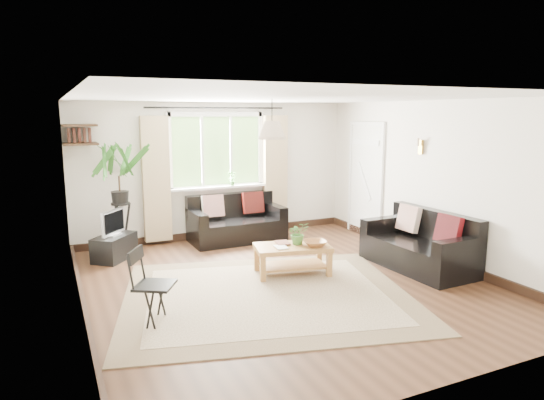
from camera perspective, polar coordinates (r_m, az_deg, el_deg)
name	(u,v)px	position (r m, az deg, el deg)	size (l,w,h in m)	color
floor	(285,283)	(6.49, 1.51, -9.74)	(5.50, 5.50, 0.00)	#311C10
ceiling	(286,98)	(6.10, 1.62, 11.95)	(5.50, 5.50, 0.00)	white
wall_back	(216,171)	(8.71, -6.55, 3.46)	(5.00, 0.02, 2.40)	silver
wall_front	(444,247)	(3.97, 19.62, -5.19)	(5.00, 0.02, 2.40)	silver
wall_left	(75,210)	(5.56, -22.19, -1.07)	(0.02, 5.50, 2.40)	silver
wall_right	(435,182)	(7.62, 18.64, 2.03)	(0.02, 5.50, 2.40)	silver
rug	(267,295)	(6.07, -0.58, -11.08)	(3.44, 2.95, 0.02)	beige
window	(217,151)	(8.64, -6.51, 5.74)	(2.50, 0.16, 2.16)	white
door	(365,181)	(8.93, 10.93, 2.21)	(0.06, 0.96, 2.06)	silver
corner_shelf	(80,135)	(7.98, -21.69, 7.17)	(0.50, 0.50, 0.34)	black
pendant_lamp	(272,126)	(6.46, 0.00, 8.76)	(0.36, 0.36, 0.54)	beige
wall_sconce	(419,145)	(7.74, 16.96, 6.26)	(0.12, 0.12, 0.28)	beige
sofa_back	(237,220)	(8.48, -4.16, -2.30)	(1.61, 0.81, 0.76)	black
sofa_right	(418,242)	(7.29, 16.83, -4.72)	(0.83, 1.66, 0.78)	black
coffee_table	(292,260)	(6.76, 2.40, -7.06)	(1.02, 0.56, 0.42)	brown
table_plant	(298,233)	(6.73, 3.09, -3.91)	(0.28, 0.25, 0.31)	#3B6C2B
bowl	(315,243)	(6.68, 5.09, -5.08)	(0.31, 0.31, 0.08)	#935D32
book_a	(275,248)	(6.55, 0.41, -5.63)	(0.16, 0.21, 0.02)	white
book_b	(276,243)	(6.75, 0.49, -5.11)	(0.18, 0.24, 0.02)	brown
tv_stand	(114,247)	(7.82, -18.05, -5.31)	(0.70, 0.40, 0.38)	black
tv	(113,222)	(7.73, -18.21, -2.47)	(0.54, 0.18, 0.41)	#A5A5AA
palm_stand	(120,199)	(7.98, -17.43, 0.15)	(0.69, 0.69, 1.77)	black
folding_chair	(155,287)	(5.34, -13.61, -9.87)	(0.42, 0.42, 0.82)	black
sill_plant	(232,178)	(8.70, -4.72, 2.59)	(0.14, 0.10, 0.27)	#2D6023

